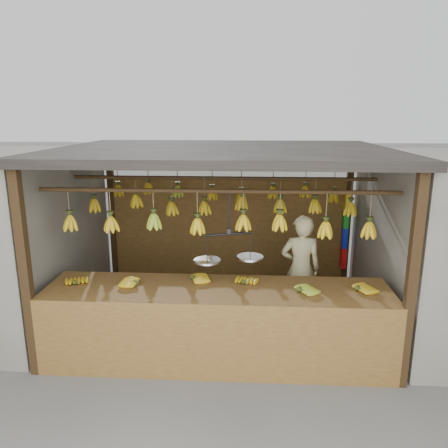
{
  "coord_description": "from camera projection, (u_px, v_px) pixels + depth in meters",
  "views": [
    {
      "loc": [
        0.36,
        -5.72,
        2.82
      ],
      "look_at": [
        0.0,
        0.3,
        1.3
      ],
      "focal_mm": 35.0,
      "sensor_mm": 36.0,
      "label": 1
    }
  ],
  "objects": [
    {
      "name": "stall",
      "position": [
        224.0,
        177.0,
        6.08
      ],
      "size": [
        4.3,
        3.3,
        2.4
      ],
      "color": "black",
      "rests_on": "ground"
    },
    {
      "name": "hanging_bananas",
      "position": [
        223.0,
        206.0,
        5.85
      ],
      "size": [
        3.6,
        2.21,
        0.39
      ],
      "color": "#BF9714",
      "rests_on": "ground"
    },
    {
      "name": "bag_bundles",
      "position": [
        345.0,
        228.0,
        7.2
      ],
      "size": [
        0.08,
        0.26,
        1.28
      ],
      "color": "yellow",
      "rests_on": "ground"
    },
    {
      "name": "ground",
      "position": [
        223.0,
        317.0,
        6.24
      ],
      "size": [
        80.0,
        80.0,
        0.0
      ],
      "primitive_type": "plane",
      "color": "#5B5B57"
    },
    {
      "name": "vendor",
      "position": [
        300.0,
        269.0,
        5.99
      ],
      "size": [
        0.56,
        0.38,
        1.51
      ],
      "primitive_type": "imported",
      "rotation": [
        0.0,
        0.0,
        3.17
      ],
      "color": "beige",
      "rests_on": "ground"
    },
    {
      "name": "balance_scale",
      "position": [
        229.0,
        256.0,
        4.96
      ],
      "size": [
        0.78,
        0.45,
        0.8
      ],
      "color": "black",
      "rests_on": "ground"
    },
    {
      "name": "counter",
      "position": [
        217.0,
        308.0,
        4.87
      ],
      "size": [
        3.93,
        0.89,
        0.96
      ],
      "color": "brown",
      "rests_on": "ground"
    }
  ]
}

